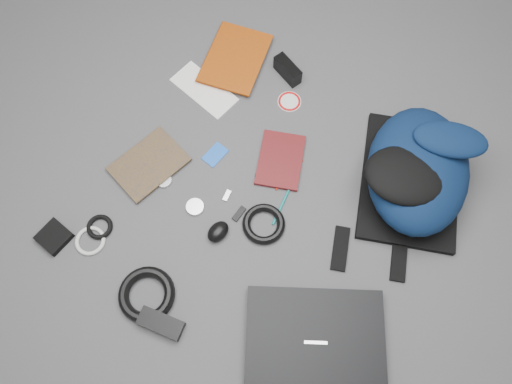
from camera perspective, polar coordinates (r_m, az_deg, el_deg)
The scene contains 24 objects.
ground at distance 1.63m, azimuth 0.00°, elevation -0.26°, with size 4.00×4.00×0.00m, color #4F4F51.
backpack at distance 1.63m, azimuth 18.00°, elevation 2.42°, with size 0.33×0.49×0.20m, color black, non-canonical shape.
laptop at distance 1.51m, azimuth 6.76°, elevation -16.78°, with size 0.40×0.31×0.04m, color black.
textbook_red at distance 1.89m, azimuth -5.43°, elevation 15.73°, with size 0.20×0.27×0.03m, color #8E3508.
comic_book at distance 1.74m, azimuth -13.84°, elevation 4.95°, with size 0.17×0.23×0.02m, color #99710A.
envelope at distance 1.82m, azimuth -5.96°, elevation 11.56°, with size 0.24×0.11×0.00m, color white.
dvd_case at distance 1.67m, azimuth 2.81°, elevation 3.66°, with size 0.14×0.20×0.02m, color #480E0F.
compact_camera at distance 1.82m, azimuth 3.63°, elevation 13.74°, with size 0.11×0.04×0.06m, color black.
sticker_disc at distance 1.79m, azimuth 3.84°, elevation 10.28°, with size 0.08×0.08×0.00m, color white.
pen_teal at distance 1.61m, azimuth 2.99°, elevation -1.47°, with size 0.01×0.01×0.15m, color #0D7975.
pen_red at distance 1.65m, azimuth 3.81°, elevation 1.95°, with size 0.01×0.01×0.14m, color #AC1E0D.
id_badge at distance 1.69m, azimuth -4.69°, elevation 4.27°, with size 0.05×0.08×0.00m, color blue.
usb_black at distance 1.60m, azimuth -1.95°, elevation -2.49°, with size 0.02×0.05×0.01m, color black.
usb_silver at distance 1.62m, azimuth -3.34°, elevation -0.41°, with size 0.02×0.04×0.01m, color #B2B2B4.
key_fob at distance 1.65m, azimuth 0.48°, elevation 2.30°, with size 0.02×0.04×0.01m, color black.
mouse at distance 1.57m, azimuth -4.36°, elevation -4.54°, with size 0.06×0.08×0.04m, color black.
headphone_left at distance 1.67m, azimuth -10.47°, elevation 1.30°, with size 0.05×0.05×0.01m, color silver.
headphone_right at distance 1.62m, azimuth -6.98°, elevation -1.72°, with size 0.06×0.06×0.01m, color silver.
cable_coil at distance 1.58m, azimuth 0.89°, elevation -3.67°, with size 0.14×0.14×0.03m, color black.
power_brick at distance 1.54m, azimuth -10.81°, elevation -14.53°, with size 0.13×0.06×0.03m, color black.
power_cord_coil at distance 1.56m, azimuth -12.39°, elevation -11.37°, with size 0.17×0.17×0.03m, color black.
pouch at distance 1.69m, azimuth -22.08°, elevation -4.77°, with size 0.09×0.09×0.02m, color black.
earbud_coil at distance 1.66m, azimuth -17.43°, elevation -3.84°, with size 0.08×0.08×0.02m, color black.
white_cable_coil at distance 1.66m, azimuth -18.42°, elevation -5.30°, with size 0.10×0.10×0.01m, color silver.
Camera 1 is at (0.31, -0.50, 1.52)m, focal length 35.00 mm.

